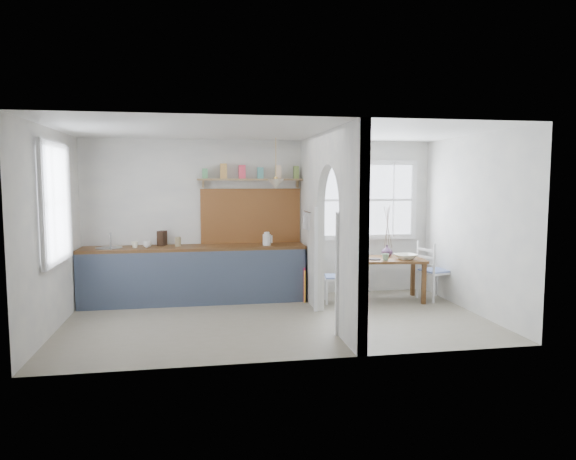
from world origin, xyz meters
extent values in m
cube|color=gray|center=(0.00, 0.00, 0.00)|extent=(5.80, 3.20, 0.01)
cube|color=silver|center=(0.00, 0.00, 2.60)|extent=(5.80, 3.20, 0.01)
cube|color=silver|center=(0.00, 1.60, 1.30)|extent=(5.80, 0.01, 2.60)
cube|color=silver|center=(0.00, -1.60, 1.30)|extent=(5.80, 0.01, 2.60)
cube|color=silver|center=(-2.90, 0.00, 1.30)|extent=(0.01, 3.20, 2.60)
cube|color=silver|center=(2.90, 0.00, 1.30)|extent=(0.01, 3.20, 2.60)
cube|color=silver|center=(0.70, -1.20, 1.30)|extent=(0.12, 0.80, 2.60)
cube|color=silver|center=(0.70, 1.00, 1.30)|extent=(0.12, 1.20, 2.60)
cube|color=silver|center=(0.70, -0.20, 2.08)|extent=(0.12, 1.20, 1.05)
cube|color=#543219|center=(-1.13, 1.30, 0.88)|extent=(3.50, 0.60, 0.05)
cube|color=#4F5B6A|center=(-1.13, 1.01, 0.42)|extent=(3.50, 0.03, 0.85)
cube|color=black|center=(-1.13, 1.35, 0.42)|extent=(3.46, 0.45, 0.85)
cylinder|color=#B2B4B9|center=(-2.43, 1.30, 0.89)|extent=(0.40, 0.40, 0.02)
cube|color=brown|center=(-0.20, 1.58, 1.35)|extent=(1.65, 0.03, 0.90)
cube|color=olive|center=(-0.20, 1.49, 1.95)|extent=(1.75, 0.20, 0.03)
cube|color=#3E844D|center=(-0.95, 1.49, 2.06)|extent=(0.09, 0.09, 0.18)
cube|color=#AB7A34|center=(-0.65, 1.49, 2.06)|extent=(0.09, 0.09, 0.18)
cube|color=#D12A42|center=(-0.35, 1.49, 2.06)|extent=(0.09, 0.09, 0.18)
cube|color=teal|center=(-0.06, 1.49, 2.06)|extent=(0.09, 0.09, 0.18)
cube|color=beige|center=(0.24, 1.49, 2.06)|extent=(0.09, 0.09, 0.18)
cube|color=olive|center=(0.54, 1.49, 2.06)|extent=(0.09, 0.09, 0.18)
cone|color=silver|center=(0.15, 1.15, 1.88)|extent=(0.26, 0.26, 0.16)
cylinder|color=#B2B4B9|center=(0.61, 0.90, 1.45)|extent=(0.02, 0.50, 0.02)
imported|color=#E8E9C9|center=(-2.04, 1.24, 0.95)|extent=(0.11, 0.11, 0.10)
imported|color=silver|center=(-1.85, 1.28, 0.95)|extent=(0.15, 0.15, 0.10)
cube|color=black|center=(-1.64, 1.47, 1.02)|extent=(0.16, 0.18, 0.24)
cylinder|color=#8E7F5B|center=(-1.39, 1.34, 0.97)|extent=(0.12, 0.12, 0.15)
cube|color=#CD194B|center=(0.58, 0.99, 0.28)|extent=(0.02, 0.03, 0.56)
cube|color=#F4A332|center=(0.58, 0.95, 0.25)|extent=(0.02, 0.03, 0.53)
imported|color=silver|center=(2.18, 0.76, 0.73)|extent=(0.39, 0.39, 0.08)
imported|color=gray|center=(1.82, 0.71, 0.74)|extent=(0.13, 0.13, 0.10)
cylinder|color=black|center=(1.68, 0.82, 0.69)|extent=(0.26, 0.26, 0.02)
imported|color=#4A2E4D|center=(2.00, 1.11, 0.78)|extent=(0.24, 0.24, 0.19)
camera|label=1|loc=(-1.06, -6.88, 1.94)|focal=32.00mm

